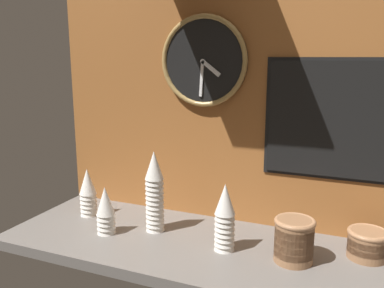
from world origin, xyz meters
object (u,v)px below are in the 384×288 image
at_px(menu_board, 327,120).
at_px(wall_clock, 203,61).
at_px(bowl_stack_right, 294,239).
at_px(cup_stack_left, 106,210).
at_px(bowl_stack_far_right, 367,243).
at_px(cup_stack_center_right, 225,217).
at_px(cup_stack_center_left, 155,192).
at_px(cup_stack_far_left, 88,192).

bearing_deg(menu_board, wall_clock, -178.95).
bearing_deg(bowl_stack_right, cup_stack_left, -175.51).
height_order(bowl_stack_right, bowl_stack_far_right, bowl_stack_right).
relative_size(cup_stack_left, bowl_stack_right, 1.25).
xyz_separation_m(cup_stack_center_right, menu_board, (0.30, 0.27, 0.33)).
distance_m(cup_stack_left, bowl_stack_far_right, 0.95).
distance_m(cup_stack_center_right, bowl_stack_far_right, 0.49).
relative_size(cup_stack_left, bowl_stack_far_right, 1.37).
xyz_separation_m(cup_stack_left, wall_clock, (0.29, 0.30, 0.56)).
height_order(cup_stack_center_left, cup_stack_center_right, cup_stack_center_left).
bearing_deg(menu_board, bowl_stack_far_right, -38.25).
relative_size(cup_stack_center_left, cup_stack_far_left, 1.56).
relative_size(cup_stack_center_right, menu_board, 0.54).
xyz_separation_m(cup_stack_center_left, bowl_stack_far_right, (0.77, 0.08, -0.11)).
distance_m(cup_stack_center_left, cup_stack_center_right, 0.31).
height_order(cup_stack_center_left, wall_clock, wall_clock).
bearing_deg(cup_stack_center_left, menu_board, 19.48).
bearing_deg(menu_board, cup_stack_center_left, -160.52).
relative_size(cup_stack_far_left, cup_stack_center_right, 0.84).
bearing_deg(bowl_stack_right, cup_stack_far_left, 175.38).
bearing_deg(cup_stack_far_left, bowl_stack_far_right, 2.51).
bearing_deg(wall_clock, bowl_stack_far_right, -10.87).
height_order(cup_stack_center_right, menu_board, menu_board).
relative_size(bowl_stack_right, menu_board, 0.33).
distance_m(cup_stack_left, cup_stack_center_right, 0.47).
distance_m(cup_stack_center_left, bowl_stack_far_right, 0.78).
distance_m(cup_stack_left, bowl_stack_right, 0.71).
bearing_deg(bowl_stack_right, menu_board, 77.04).
bearing_deg(cup_stack_left, bowl_stack_far_right, 10.65).
distance_m(cup_stack_center_left, cup_stack_far_left, 0.35).
distance_m(bowl_stack_right, wall_clock, 0.76).
bearing_deg(menu_board, bowl_stack_right, -102.96).
xyz_separation_m(cup_stack_left, cup_stack_center_right, (0.47, 0.04, 0.03)).
relative_size(cup_stack_center_left, wall_clock, 0.89).
xyz_separation_m(cup_stack_center_left, cup_stack_far_left, (-0.34, 0.03, -0.06)).
height_order(cup_stack_center_left, cup_stack_left, cup_stack_center_left).
bearing_deg(menu_board, cup_stack_far_left, -169.05).
bearing_deg(menu_board, cup_stack_left, -157.99).
xyz_separation_m(cup_stack_left, bowl_stack_far_right, (0.94, 0.18, -0.04)).
height_order(cup_stack_center_left, bowl_stack_far_right, cup_stack_center_left).
height_order(cup_stack_center_left, cup_stack_far_left, cup_stack_center_left).
height_order(cup_stack_center_left, bowl_stack_right, cup_stack_center_left).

